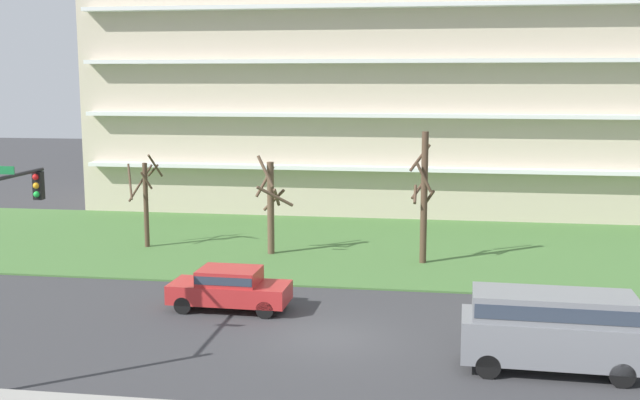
# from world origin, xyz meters

# --- Properties ---
(ground) EXTENTS (160.00, 160.00, 0.00)m
(ground) POSITION_xyz_m (0.00, 0.00, 0.00)
(ground) COLOR #38383A
(grass_lawn_strip) EXTENTS (80.00, 16.00, 0.08)m
(grass_lawn_strip) POSITION_xyz_m (0.00, 14.00, 0.04)
(grass_lawn_strip) COLOR #477238
(grass_lawn_strip) RESTS_ON ground
(apartment_building) EXTENTS (38.18, 11.23, 19.05)m
(apartment_building) POSITION_xyz_m (0.00, 27.14, 9.52)
(apartment_building) COLOR beige
(apartment_building) RESTS_ON ground
(tree_far_left) EXTENTS (1.82, 2.02, 4.85)m
(tree_far_left) POSITION_xyz_m (-11.08, 12.15, 2.57)
(tree_far_left) COLOR #4C3828
(tree_far_left) RESTS_ON ground
(tree_left) EXTENTS (2.01, 2.03, 4.90)m
(tree_left) POSITION_xyz_m (-4.50, 11.56, 2.54)
(tree_left) COLOR brown
(tree_left) RESTS_ON ground
(tree_center) EXTENTS (1.25, 1.20, 6.15)m
(tree_center) POSITION_xyz_m (2.81, 10.82, 3.20)
(tree_center) COLOR #4C3828
(tree_center) RESTS_ON ground
(van_gray_near_left) EXTENTS (5.26, 2.16, 2.36)m
(van_gray_near_left) POSITION_xyz_m (6.84, -2.00, 1.40)
(van_gray_near_left) COLOR slate
(van_gray_near_left) RESTS_ON ground
(sedan_red_center_left) EXTENTS (4.44, 1.91, 1.57)m
(sedan_red_center_left) POSITION_xyz_m (-4.08, 2.50, 0.87)
(sedan_red_center_left) COLOR #B22828
(sedan_red_center_left) RESTS_ON ground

